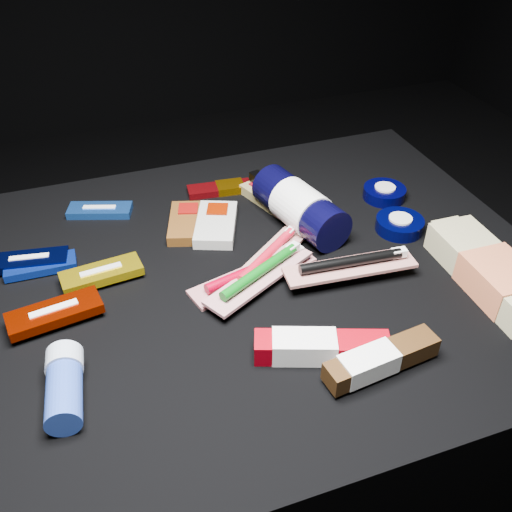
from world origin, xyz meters
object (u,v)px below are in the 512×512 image
object	(u,v)px
lotion_bottle	(299,207)
bodywash_bottle	(491,273)
deodorant_stick	(64,386)
toothpaste_carton_red	(316,347)

from	to	relation	value
lotion_bottle	bodywash_bottle	distance (m)	0.33
deodorant_stick	toothpaste_carton_red	distance (m)	0.33
deodorant_stick	bodywash_bottle	bearing A→B (deg)	6.05
lotion_bottle	toothpaste_carton_red	bearing A→B (deg)	-122.35
bodywash_bottle	deodorant_stick	distance (m)	0.64
lotion_bottle	bodywash_bottle	xyz separation A→B (m)	(0.22, -0.25, -0.01)
toothpaste_carton_red	lotion_bottle	bearing A→B (deg)	91.28
lotion_bottle	deodorant_stick	size ratio (longest dim) A/B	2.12
lotion_bottle	toothpaste_carton_red	distance (m)	0.32
deodorant_stick	toothpaste_carton_red	size ratio (longest dim) A/B	0.64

